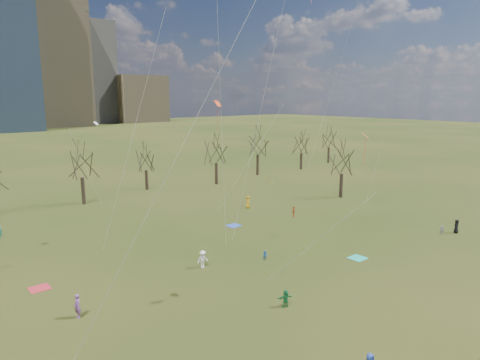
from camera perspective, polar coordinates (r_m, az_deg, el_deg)
ground at (r=40.02m, az=11.38°, el=-12.48°), size 500.00×500.00×0.00m
bare_tree_row at (r=67.12m, az=-14.04°, el=2.44°), size 113.04×29.80×9.50m
blanket_teal at (r=44.87m, az=15.41°, el=-9.99°), size 1.60×1.50×0.03m
blanket_navy at (r=53.57m, az=-0.87°, el=-6.09°), size 1.60×1.50×0.03m
blanket_crimson at (r=40.68m, az=-25.16°, el=-12.94°), size 1.60×1.50×0.03m
person_3 at (r=55.62m, az=25.31°, el=-6.01°), size 0.62×0.75×1.00m
person_5 at (r=34.07m, az=6.09°, el=-15.41°), size 1.35×0.79×1.39m
person_6 at (r=56.63m, az=26.90°, el=-5.53°), size 0.94×0.82×1.62m
person_7 at (r=34.41m, az=-20.87°, el=-15.45°), size 0.48×0.69×1.82m
person_8 at (r=42.75m, az=3.37°, el=-9.98°), size 0.60×0.60×0.99m
person_9 at (r=40.94m, az=-5.00°, el=-10.47°), size 1.14×0.74×1.67m
person_10 at (r=57.76m, az=7.16°, el=-4.19°), size 0.87×0.70×1.38m
person_12 at (r=61.45m, az=1.05°, el=-2.96°), size 0.93×1.05×1.81m
person_13 at (r=56.28m, az=-29.36°, el=-5.91°), size 0.50×0.63×1.54m
kites_airborne at (r=45.70m, az=-0.26°, el=9.35°), size 67.17×43.49×32.88m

